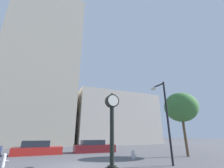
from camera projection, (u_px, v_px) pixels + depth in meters
ground_plane at (78, 168)px, 8.93m from camera, size 200.00×200.00×0.00m
building_tall_tower at (43, 67)px, 33.44m from camera, size 14.44×12.00×32.43m
building_storefront_row at (114, 119)px, 36.40m from camera, size 18.66×12.00×11.09m
street_clock at (112, 123)px, 9.10m from camera, size 0.83×0.78×4.44m
car_red at (37, 149)px, 15.02m from camera, size 4.62×1.79×1.34m
car_maroon at (94, 147)px, 17.28m from camera, size 4.67×2.07×1.33m
fire_hydrant_near at (3, 160)px, 9.11m from camera, size 0.57×0.25×0.78m
fire_hydrant_far at (133, 155)px, 12.18m from camera, size 0.55×0.24×0.68m
street_lamp_right at (162, 107)px, 11.08m from camera, size 0.36×1.57×5.66m
bare_tree at (181, 107)px, 15.07m from camera, size 3.22×3.22×5.99m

